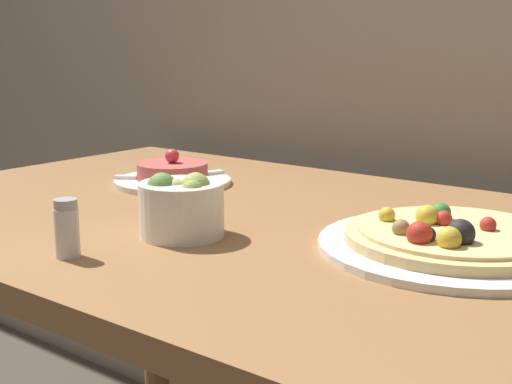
% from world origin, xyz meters
% --- Properties ---
extents(dining_table, '(1.30, 0.79, 0.73)m').
position_xyz_m(dining_table, '(0.00, 0.40, 0.63)').
color(dining_table, olive).
rests_on(dining_table, ground_plane).
extents(pizza_plate, '(0.35, 0.35, 0.06)m').
position_xyz_m(pizza_plate, '(0.29, 0.42, 0.74)').
color(pizza_plate, white).
rests_on(pizza_plate, dining_table).
extents(tartare_plate, '(0.21, 0.21, 0.07)m').
position_xyz_m(tartare_plate, '(-0.28, 0.50, 0.74)').
color(tartare_plate, white).
rests_on(tartare_plate, dining_table).
extents(small_bowl, '(0.11, 0.11, 0.09)m').
position_xyz_m(small_bowl, '(-0.03, 0.26, 0.77)').
color(small_bowl, white).
rests_on(small_bowl, dining_table).
extents(salt_shaker, '(0.03, 0.03, 0.07)m').
position_xyz_m(salt_shaker, '(-0.07, 0.10, 0.76)').
color(salt_shaker, silver).
rests_on(salt_shaker, dining_table).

